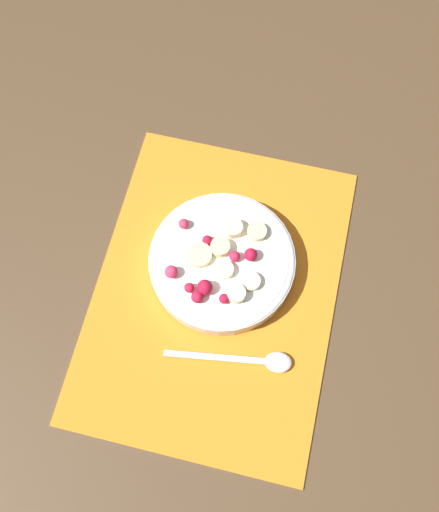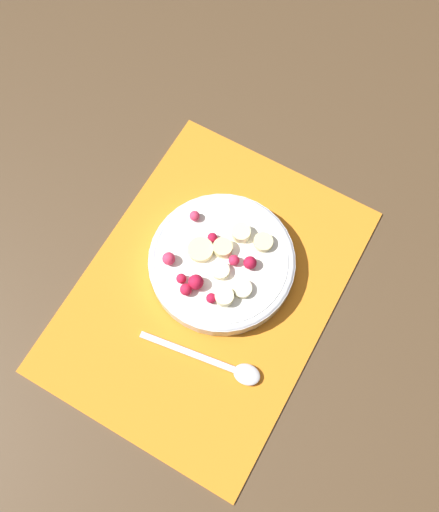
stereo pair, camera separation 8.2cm
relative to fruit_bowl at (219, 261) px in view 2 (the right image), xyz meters
name	(u,v)px [view 2 (the right image)]	position (x,y,z in m)	size (l,w,h in m)	color
ground_plane	(208,289)	(-0.04, 0.00, -0.02)	(3.00, 3.00, 0.00)	#4C3823
placemat	(208,289)	(-0.04, 0.00, -0.02)	(0.48, 0.35, 0.01)	orange
fruit_bowl	(219,261)	(0.00, 0.00, 0.00)	(0.21, 0.21, 0.05)	silver
spoon	(225,366)	(-0.13, -0.08, -0.01)	(0.05, 0.18, 0.01)	silver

